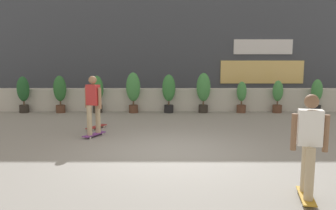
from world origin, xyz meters
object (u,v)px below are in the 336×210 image
at_px(potted_plant_3, 132,89).
at_px(skater_far_left, 308,142).
at_px(potted_plant_1, 58,91).
at_px(potted_plant_0, 22,92).
at_px(potted_plant_5, 202,90).
at_px(skater_by_wall_right, 92,103).
at_px(potted_plant_2, 96,92).
at_px(potted_plant_4, 167,91).
at_px(potted_plant_7, 276,95).
at_px(skateboard_near_camera, 95,127).
at_px(potted_plant_6, 240,96).
at_px(potted_plant_8, 315,94).

xyz_separation_m(potted_plant_3, skater_far_left, (3.55, -8.30, 0.02)).
distance_m(potted_plant_1, skater_far_left, 10.49).
bearing_deg(potted_plant_0, skater_far_left, -46.68).
bearing_deg(potted_plant_3, potted_plant_5, -0.00).
distance_m(potted_plant_1, skater_by_wall_right, 4.53).
xyz_separation_m(potted_plant_2, potted_plant_4, (2.79, -0.00, 0.03)).
xyz_separation_m(potted_plant_4, potted_plant_7, (4.24, 0.00, -0.18)).
relative_size(skater_far_left, skateboard_near_camera, 2.12).
bearing_deg(potted_plant_3, potted_plant_6, 0.00).
relative_size(potted_plant_1, skater_far_left, 0.85).
bearing_deg(potted_plant_4, potted_plant_8, 0.00).
bearing_deg(skater_by_wall_right, potted_plant_2, 99.80).
xyz_separation_m(potted_plant_2, skater_by_wall_right, (0.69, -4.00, 0.11)).
height_order(potted_plant_2, potted_plant_6, potted_plant_2).
bearing_deg(potted_plant_5, potted_plant_3, 180.00).
bearing_deg(potted_plant_7, potted_plant_5, -180.00).
xyz_separation_m(potted_plant_8, skateboard_near_camera, (-8.00, -2.97, -0.67)).
bearing_deg(potted_plant_8, potted_plant_6, 180.00).
bearing_deg(potted_plant_8, skateboard_near_camera, -159.61).
relative_size(potted_plant_0, potted_plant_5, 0.91).
bearing_deg(skater_by_wall_right, potted_plant_3, 79.86).
relative_size(potted_plant_7, skater_by_wall_right, 0.74).
xyz_separation_m(potted_plant_0, potted_plant_7, (9.90, 0.00, -0.12)).
relative_size(potted_plant_5, skateboard_near_camera, 1.94).
xyz_separation_m(potted_plant_5, skateboard_near_camera, (-3.59, -2.97, -0.85)).
height_order(potted_plant_8, skateboard_near_camera, potted_plant_8).
distance_m(potted_plant_8, skater_far_left, 9.05).
bearing_deg(potted_plant_0, potted_plant_3, 0.00).
relative_size(potted_plant_1, potted_plant_3, 0.92).
xyz_separation_m(potted_plant_1, potted_plant_8, (9.99, 0.00, -0.11)).
bearing_deg(potted_plant_4, potted_plant_5, 0.00).
xyz_separation_m(potted_plant_3, skater_by_wall_right, (-0.71, -4.00, 0.02)).
bearing_deg(potted_plant_7, potted_plant_6, -180.00).
bearing_deg(skater_far_left, skater_by_wall_right, 134.72).
height_order(potted_plant_3, potted_plant_5, potted_plant_3).
relative_size(potted_plant_1, potted_plant_5, 0.93).
bearing_deg(skater_far_left, potted_plant_7, 75.99).
bearing_deg(potted_plant_7, potted_plant_8, -0.00).
height_order(skater_far_left, skateboard_near_camera, skater_far_left).
distance_m(potted_plant_4, potted_plant_7, 4.24).
distance_m(potted_plant_6, skater_by_wall_right, 6.35).
height_order(potted_plant_2, potted_plant_8, potted_plant_2).
bearing_deg(skateboard_near_camera, skater_by_wall_right, -81.86).
bearing_deg(skateboard_near_camera, potted_plant_8, 20.39).
relative_size(potted_plant_3, potted_plant_4, 1.05).
distance_m(potted_plant_2, potted_plant_4, 2.79).
relative_size(potted_plant_1, potted_plant_8, 1.11).
bearing_deg(potted_plant_7, potted_plant_4, -180.00).
distance_m(skater_by_wall_right, skateboard_near_camera, 1.36).
distance_m(skater_far_left, skateboard_near_camera, 6.97).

